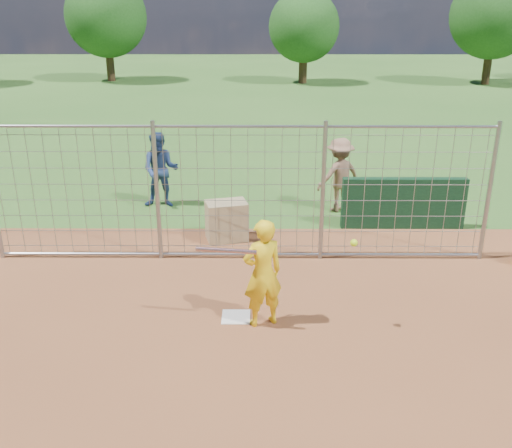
{
  "coord_description": "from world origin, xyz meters",
  "views": [
    {
      "loc": [
        0.35,
        -7.81,
        4.46
      ],
      "look_at": [
        0.3,
        0.8,
        1.15
      ],
      "focal_mm": 40.0,
      "sensor_mm": 36.0,
      "label": 1
    }
  ],
  "objects_px": {
    "bystander_a": "(161,170)",
    "bystander_c": "(339,175)",
    "batter": "(263,273)",
    "equipment_bin": "(227,221)"
  },
  "relations": [
    {
      "from": "bystander_c",
      "to": "equipment_bin",
      "type": "height_order",
      "value": "bystander_c"
    },
    {
      "from": "batter",
      "to": "equipment_bin",
      "type": "distance_m",
      "value": 3.39
    },
    {
      "from": "bystander_a",
      "to": "bystander_c",
      "type": "relative_size",
      "value": 1.04
    },
    {
      "from": "bystander_c",
      "to": "bystander_a",
      "type": "bearing_deg",
      "value": -30.26
    },
    {
      "from": "batter",
      "to": "equipment_bin",
      "type": "bearing_deg",
      "value": -100.71
    },
    {
      "from": "bystander_a",
      "to": "bystander_c",
      "type": "xyz_separation_m",
      "value": [
        4.12,
        -0.26,
        -0.04
      ]
    },
    {
      "from": "batter",
      "to": "equipment_bin",
      "type": "height_order",
      "value": "batter"
    },
    {
      "from": "equipment_bin",
      "to": "bystander_a",
      "type": "bearing_deg",
      "value": 114.22
    },
    {
      "from": "bystander_a",
      "to": "equipment_bin",
      "type": "xyz_separation_m",
      "value": [
        1.64,
        -2.06,
        -0.48
      ]
    },
    {
      "from": "batter",
      "to": "equipment_bin",
      "type": "xyz_separation_m",
      "value": [
        -0.71,
        3.29,
        -0.43
      ]
    }
  ]
}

